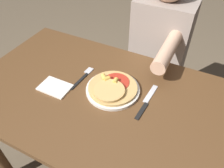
{
  "coord_description": "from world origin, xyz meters",
  "views": [
    {
      "loc": [
        0.31,
        -0.58,
        1.48
      ],
      "look_at": [
        -0.0,
        0.05,
        0.82
      ],
      "focal_mm": 35.0,
      "sensor_mm": 36.0,
      "label": 1
    }
  ],
  "objects_px": {
    "knife": "(146,102)",
    "plate": "(112,89)",
    "fork": "(83,77)",
    "person_diner": "(159,50)",
    "dining_table": "(108,115)",
    "pizza": "(111,87)"
  },
  "relations": [
    {
      "from": "dining_table",
      "to": "knife",
      "type": "distance_m",
      "value": 0.21
    },
    {
      "from": "dining_table",
      "to": "fork",
      "type": "relative_size",
      "value": 7.36
    },
    {
      "from": "dining_table",
      "to": "knife",
      "type": "xyz_separation_m",
      "value": [
        0.16,
        0.05,
        0.12
      ]
    },
    {
      "from": "dining_table",
      "to": "fork",
      "type": "bearing_deg",
      "value": 158.83
    },
    {
      "from": "knife",
      "to": "plate",
      "type": "bearing_deg",
      "value": -179.52
    },
    {
      "from": "knife",
      "to": "person_diner",
      "type": "xyz_separation_m",
      "value": [
        -0.1,
        0.52,
        -0.08
      ]
    },
    {
      "from": "pizza",
      "to": "knife",
      "type": "height_order",
      "value": "pizza"
    },
    {
      "from": "dining_table",
      "to": "plate",
      "type": "distance_m",
      "value": 0.14
    },
    {
      "from": "plate",
      "to": "person_diner",
      "type": "distance_m",
      "value": 0.53
    },
    {
      "from": "dining_table",
      "to": "pizza",
      "type": "distance_m",
      "value": 0.15
    },
    {
      "from": "person_diner",
      "to": "dining_table",
      "type": "bearing_deg",
      "value": -96.41
    },
    {
      "from": "plate",
      "to": "fork",
      "type": "xyz_separation_m",
      "value": [
        -0.16,
        0.02,
        -0.0
      ]
    },
    {
      "from": "plate",
      "to": "person_diner",
      "type": "bearing_deg",
      "value": 82.57
    },
    {
      "from": "person_diner",
      "to": "plate",
      "type": "bearing_deg",
      "value": -97.43
    },
    {
      "from": "plate",
      "to": "pizza",
      "type": "xyz_separation_m",
      "value": [
        -0.0,
        -0.01,
        0.02
      ]
    },
    {
      "from": "plate",
      "to": "fork",
      "type": "bearing_deg",
      "value": 173.43
    },
    {
      "from": "plate",
      "to": "knife",
      "type": "distance_m",
      "value": 0.16
    },
    {
      "from": "pizza",
      "to": "person_diner",
      "type": "xyz_separation_m",
      "value": [
        0.07,
        0.52,
        -0.11
      ]
    },
    {
      "from": "pizza",
      "to": "person_diner",
      "type": "relative_size",
      "value": 0.18
    },
    {
      "from": "plate",
      "to": "knife",
      "type": "height_order",
      "value": "plate"
    },
    {
      "from": "fork",
      "to": "pizza",
      "type": "bearing_deg",
      "value": -8.36
    },
    {
      "from": "fork",
      "to": "person_diner",
      "type": "relative_size",
      "value": 0.15
    }
  ]
}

